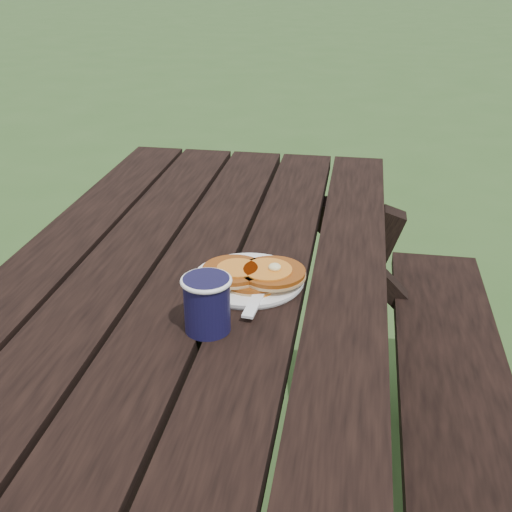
% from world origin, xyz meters
% --- Properties ---
extents(picnic_table, '(1.36, 1.80, 0.75)m').
position_xyz_m(picnic_table, '(0.00, 0.00, 0.37)').
color(picnic_table, black).
rests_on(picnic_table, ground).
extents(plate, '(0.25, 0.25, 0.01)m').
position_xyz_m(plate, '(0.12, 0.09, 0.76)').
color(plate, white).
rests_on(plate, picnic_table).
extents(pancake_stack, '(0.19, 0.12, 0.04)m').
position_xyz_m(pancake_stack, '(0.13, 0.08, 0.77)').
color(pancake_stack, '#8D410F').
rests_on(pancake_stack, plate).
extents(knife, '(0.04, 0.18, 0.00)m').
position_xyz_m(knife, '(0.15, 0.03, 0.76)').
color(knife, white).
rests_on(knife, plate).
extents(fork, '(0.06, 0.16, 0.01)m').
position_xyz_m(fork, '(0.09, 0.04, 0.77)').
color(fork, white).
rests_on(fork, plate).
extents(coffee_cup, '(0.08, 0.08, 0.09)m').
position_xyz_m(coffee_cup, '(0.08, -0.08, 0.80)').
color(coffee_cup, black).
rests_on(coffee_cup, picnic_table).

